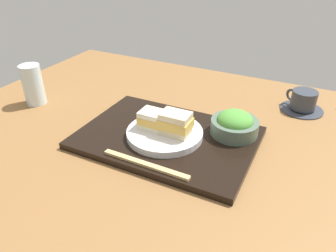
% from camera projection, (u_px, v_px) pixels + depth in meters
% --- Properties ---
extents(ground_plane, '(1.40, 1.00, 0.03)m').
position_uv_depth(ground_plane, '(177.00, 137.00, 0.91)').
color(ground_plane, brown).
extents(serving_tray, '(0.46, 0.32, 0.02)m').
position_uv_depth(serving_tray, '(167.00, 138.00, 0.86)').
color(serving_tray, black).
rests_on(serving_tray, ground_plane).
extents(sandwich_plate, '(0.20, 0.20, 0.02)m').
position_uv_depth(sandwich_plate, '(165.00, 133.00, 0.84)').
color(sandwich_plate, silver).
rests_on(sandwich_plate, serving_tray).
extents(sandwich_near, '(0.07, 0.06, 0.05)m').
position_uv_depth(sandwich_near, '(154.00, 120.00, 0.84)').
color(sandwich_near, '#EFE5C1').
rests_on(sandwich_near, sandwich_plate).
extents(sandwich_far, '(0.08, 0.06, 0.06)m').
position_uv_depth(sandwich_far, '(175.00, 123.00, 0.81)').
color(sandwich_far, beige).
rests_on(sandwich_far, sandwich_plate).
extents(salad_bowl, '(0.13, 0.13, 0.07)m').
position_uv_depth(salad_bowl, '(235.00, 124.00, 0.85)').
color(salad_bowl, '#4C6051').
rests_on(salad_bowl, serving_tray).
extents(chopsticks_pair, '(0.22, 0.02, 0.01)m').
position_uv_depth(chopsticks_pair, '(145.00, 164.00, 0.74)').
color(chopsticks_pair, tan).
rests_on(chopsticks_pair, serving_tray).
extents(coffee_cup, '(0.13, 0.13, 0.07)m').
position_uv_depth(coffee_cup, '(303.00, 102.00, 1.00)').
color(coffee_cup, '#333842').
rests_on(coffee_cup, ground_plane).
extents(drinking_glass, '(0.06, 0.06, 0.13)m').
position_uv_depth(drinking_glass, '(33.00, 85.00, 1.02)').
color(drinking_glass, silver).
rests_on(drinking_glass, ground_plane).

